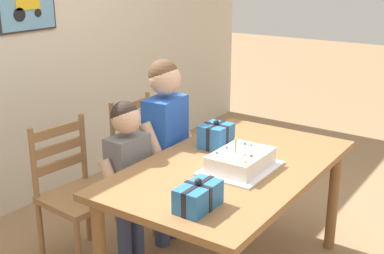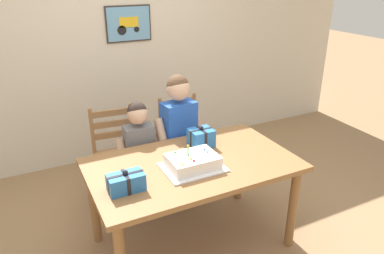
{
  "view_description": "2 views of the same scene",
  "coord_description": "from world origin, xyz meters",
  "px_view_note": "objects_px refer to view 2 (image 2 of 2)",
  "views": [
    {
      "loc": [
        -2.36,
        -1.32,
        1.86
      ],
      "look_at": [
        -0.13,
        0.18,
        0.98
      ],
      "focal_mm": 47.74,
      "sensor_mm": 36.0,
      "label": 1
    },
    {
      "loc": [
        -1.1,
        -2.18,
        2.1
      ],
      "look_at": [
        0.06,
        0.13,
        0.99
      ],
      "focal_mm": 34.25,
      "sensor_mm": 36.0,
      "label": 2
    }
  ],
  "objects_px": {
    "chair_left": "(117,156)",
    "birthday_cake": "(193,162)",
    "chair_right": "(183,141)",
    "child_older": "(179,129)",
    "child_younger": "(140,149)",
    "gift_box_beside_cake": "(126,182)",
    "dining_table": "(192,173)",
    "gift_box_red_large": "(201,138)"
  },
  "relations": [
    {
      "from": "gift_box_red_large",
      "to": "gift_box_beside_cake",
      "type": "xyz_separation_m",
      "value": [
        -0.75,
        -0.37,
        -0.01
      ]
    },
    {
      "from": "gift_box_red_large",
      "to": "gift_box_beside_cake",
      "type": "bearing_deg",
      "value": -154.14
    },
    {
      "from": "gift_box_red_large",
      "to": "chair_right",
      "type": "height_order",
      "value": "gift_box_red_large"
    },
    {
      "from": "gift_box_red_large",
      "to": "child_older",
      "type": "height_order",
      "value": "child_older"
    },
    {
      "from": "dining_table",
      "to": "birthday_cake",
      "type": "relative_size",
      "value": 3.55
    },
    {
      "from": "dining_table",
      "to": "child_older",
      "type": "distance_m",
      "value": 0.62
    },
    {
      "from": "gift_box_beside_cake",
      "to": "birthday_cake",
      "type": "bearing_deg",
      "value": 6.93
    },
    {
      "from": "child_younger",
      "to": "dining_table",
      "type": "bearing_deg",
      "value": -69.36
    },
    {
      "from": "birthday_cake",
      "to": "gift_box_red_large",
      "type": "relative_size",
      "value": 2.25
    },
    {
      "from": "dining_table",
      "to": "chair_right",
      "type": "distance_m",
      "value": 1.0
    },
    {
      "from": "child_older",
      "to": "gift_box_beside_cake",
      "type": "bearing_deg",
      "value": -134.69
    },
    {
      "from": "gift_box_beside_cake",
      "to": "dining_table",
      "type": "bearing_deg",
      "value": 14.12
    },
    {
      "from": "dining_table",
      "to": "chair_left",
      "type": "xyz_separation_m",
      "value": [
        -0.35,
        0.92,
        -0.2
      ]
    },
    {
      "from": "gift_box_red_large",
      "to": "child_younger",
      "type": "height_order",
      "value": "child_younger"
    },
    {
      "from": "chair_right",
      "to": "child_younger",
      "type": "height_order",
      "value": "child_younger"
    },
    {
      "from": "chair_left",
      "to": "chair_right",
      "type": "distance_m",
      "value": 0.7
    },
    {
      "from": "chair_right",
      "to": "child_older",
      "type": "bearing_deg",
      "value": -120.59
    },
    {
      "from": "chair_right",
      "to": "child_older",
      "type": "height_order",
      "value": "child_older"
    },
    {
      "from": "gift_box_red_large",
      "to": "child_younger",
      "type": "xyz_separation_m",
      "value": [
        -0.41,
        0.36,
        -0.17
      ]
    },
    {
      "from": "gift_box_red_large",
      "to": "chair_right",
      "type": "relative_size",
      "value": 0.21
    },
    {
      "from": "child_younger",
      "to": "child_older",
      "type": "bearing_deg",
      "value": -0.06
    },
    {
      "from": "chair_right",
      "to": "child_younger",
      "type": "bearing_deg",
      "value": -150.25
    },
    {
      "from": "dining_table",
      "to": "chair_right",
      "type": "xyz_separation_m",
      "value": [
        0.35,
        0.92,
        -0.2
      ]
    },
    {
      "from": "dining_table",
      "to": "gift_box_red_large",
      "type": "distance_m",
      "value": 0.34
    },
    {
      "from": "chair_left",
      "to": "gift_box_beside_cake",
      "type": "bearing_deg",
      "value": -101.45
    },
    {
      "from": "dining_table",
      "to": "chair_left",
      "type": "height_order",
      "value": "chair_left"
    },
    {
      "from": "birthday_cake",
      "to": "gift_box_beside_cake",
      "type": "distance_m",
      "value": 0.53
    },
    {
      "from": "chair_left",
      "to": "birthday_cake",
      "type": "bearing_deg",
      "value": -72.69
    },
    {
      "from": "birthday_cake",
      "to": "chair_right",
      "type": "relative_size",
      "value": 0.48
    },
    {
      "from": "gift_box_red_large",
      "to": "chair_right",
      "type": "xyz_separation_m",
      "value": [
        0.16,
        0.69,
        -0.36
      ]
    },
    {
      "from": "dining_table",
      "to": "birthday_cake",
      "type": "height_order",
      "value": "birthday_cake"
    },
    {
      "from": "gift_box_red_large",
      "to": "chair_left",
      "type": "height_order",
      "value": "gift_box_red_large"
    },
    {
      "from": "dining_table",
      "to": "gift_box_beside_cake",
      "type": "distance_m",
      "value": 0.6
    },
    {
      "from": "gift_box_beside_cake",
      "to": "chair_left",
      "type": "relative_size",
      "value": 0.26
    },
    {
      "from": "birthday_cake",
      "to": "gift_box_beside_cake",
      "type": "height_order",
      "value": "birthday_cake"
    },
    {
      "from": "dining_table",
      "to": "chair_left",
      "type": "relative_size",
      "value": 1.7
    },
    {
      "from": "birthday_cake",
      "to": "gift_box_red_large",
      "type": "height_order",
      "value": "birthday_cake"
    },
    {
      "from": "birthday_cake",
      "to": "child_older",
      "type": "relative_size",
      "value": 0.34
    },
    {
      "from": "gift_box_beside_cake",
      "to": "child_older",
      "type": "xyz_separation_m",
      "value": [
        0.72,
        0.73,
        -0.04
      ]
    },
    {
      "from": "dining_table",
      "to": "gift_box_red_large",
      "type": "bearing_deg",
      "value": 49.3
    },
    {
      "from": "birthday_cake",
      "to": "gift_box_beside_cake",
      "type": "relative_size",
      "value": 1.81
    },
    {
      "from": "chair_right",
      "to": "dining_table",
      "type": "bearing_deg",
      "value": -111.1
    }
  ]
}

